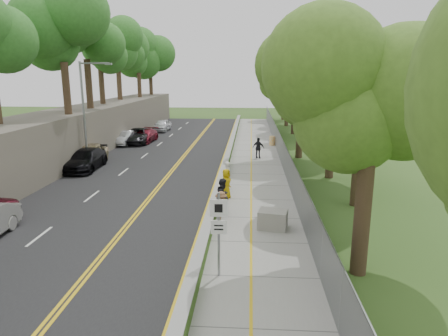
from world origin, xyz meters
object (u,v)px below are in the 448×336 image
signpost (219,225)px  construction_barrel (272,141)px  painter_0 (226,184)px  streetlight (86,107)px  concrete_block (273,219)px  person_far (258,148)px

signpost → construction_barrel: signpost is taller
painter_0 → construction_barrel: bearing=5.0°
streetlight → signpost: bearing=-55.9°
streetlight → painter_0: bearing=-35.0°
concrete_block → painter_0: 5.16m
streetlight → signpost: size_ratio=2.58×
streetlight → painter_0: (11.21, -7.85, -3.72)m
signpost → painter_0: signpost is taller
construction_barrel → painter_0: size_ratio=0.53×
painter_0 → person_far: size_ratio=0.98×
signpost → painter_0: bearing=91.9°
streetlight → person_far: streetlight is taller
construction_barrel → signpost: bearing=-96.9°
signpost → streetlight: bearing=124.1°
streetlight → concrete_block: streetlight is taller
concrete_block → streetlight: bearing=137.8°
streetlight → construction_barrel: (14.76, 10.00, -4.13)m
concrete_block → person_far: person_far is taller
concrete_block → painter_0: size_ratio=0.75×
streetlight → person_far: (13.26, 3.53, -3.70)m
signpost → concrete_block: bearing=65.2°
streetlight → person_far: bearing=14.9°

